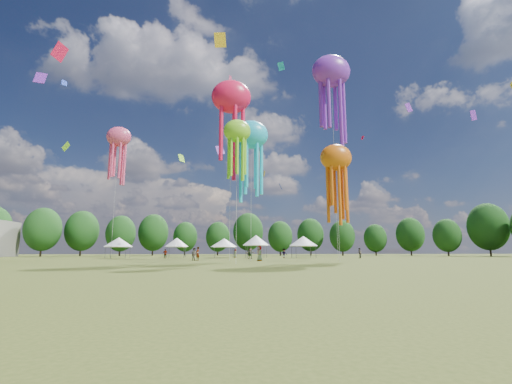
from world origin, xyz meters
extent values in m
plane|color=#384416|center=(0.00, 0.00, 0.00)|extent=(300.00, 300.00, 0.00)
imported|color=gray|center=(-8.38, 35.17, 0.83)|extent=(1.02, 0.99, 1.66)
imported|color=gray|center=(-1.51, 58.09, 0.86)|extent=(0.79, 0.97, 1.71)
imported|color=gray|center=(19.73, 47.29, 0.89)|extent=(0.68, 0.87, 1.78)
imported|color=gray|center=(6.94, 50.95, 0.85)|extent=(1.23, 0.91, 1.70)
imported|color=gray|center=(-14.22, 50.64, 0.81)|extent=(0.98, 0.47, 1.62)
imported|color=gray|center=(0.08, 44.44, 0.89)|extent=(1.66, 0.53, 1.79)
imported|color=gray|center=(-7.91, 35.37, 0.91)|extent=(0.68, 0.79, 1.82)
imported|color=gray|center=(0.07, 32.22, 0.97)|extent=(1.11, 1.10, 1.93)
cylinder|color=#47474C|center=(-24.70, 52.11, 0.97)|extent=(0.08, 0.08, 1.95)
cylinder|color=#47474C|center=(-24.70, 55.58, 0.97)|extent=(0.08, 0.08, 1.95)
cylinder|color=#47474C|center=(-21.24, 52.11, 0.97)|extent=(0.08, 0.08, 1.95)
cylinder|color=#47474C|center=(-21.24, 55.58, 0.97)|extent=(0.08, 0.08, 1.95)
cube|color=white|center=(-22.97, 53.85, 2.00)|extent=(3.86, 3.86, 0.10)
cone|color=white|center=(-22.97, 53.85, 2.88)|extent=(5.02, 5.02, 1.67)
cylinder|color=#47474C|center=(-14.71, 57.02, 1.02)|extent=(0.08, 0.08, 2.03)
cylinder|color=#47474C|center=(-14.71, 60.22, 1.02)|extent=(0.08, 0.08, 2.03)
cylinder|color=#47474C|center=(-11.52, 57.02, 1.02)|extent=(0.08, 0.08, 2.03)
cylinder|color=#47474C|center=(-11.52, 60.22, 1.02)|extent=(0.08, 0.08, 2.03)
cube|color=white|center=(-13.11, 58.62, 2.08)|extent=(3.59, 3.59, 0.10)
cone|color=white|center=(-13.11, 58.62, 3.00)|extent=(4.67, 4.67, 1.74)
cylinder|color=#47474C|center=(-5.66, 55.27, 0.98)|extent=(0.08, 0.08, 1.96)
cylinder|color=#47474C|center=(-5.66, 58.97, 0.98)|extent=(0.08, 0.08, 1.96)
cylinder|color=#47474C|center=(-1.96, 55.27, 0.98)|extent=(0.08, 0.08, 1.96)
cylinder|color=#47474C|center=(-1.96, 58.97, 0.98)|extent=(0.08, 0.08, 1.96)
cube|color=white|center=(-3.81, 57.12, 2.01)|extent=(4.10, 4.10, 0.10)
cone|color=white|center=(-3.81, 57.12, 2.90)|extent=(5.33, 5.33, 1.68)
cylinder|color=#47474C|center=(0.36, 52.19, 1.12)|extent=(0.08, 0.08, 2.24)
cylinder|color=#47474C|center=(0.36, 55.74, 1.12)|extent=(0.08, 0.08, 2.24)
cylinder|color=#47474C|center=(3.91, 52.19, 1.12)|extent=(0.08, 0.08, 2.24)
cylinder|color=#47474C|center=(3.91, 55.74, 1.12)|extent=(0.08, 0.08, 2.24)
cube|color=white|center=(2.13, 53.97, 2.29)|extent=(3.95, 3.95, 0.10)
cone|color=white|center=(2.13, 53.97, 3.30)|extent=(5.14, 5.14, 1.92)
cylinder|color=#47474C|center=(9.13, 50.76, 1.07)|extent=(0.08, 0.08, 2.14)
cylinder|color=#47474C|center=(9.13, 54.48, 1.07)|extent=(0.08, 0.08, 2.14)
cylinder|color=#47474C|center=(12.85, 50.76, 1.07)|extent=(0.08, 0.08, 2.14)
cylinder|color=#47474C|center=(12.85, 54.48, 1.07)|extent=(0.08, 0.08, 2.14)
cube|color=white|center=(10.99, 52.62, 2.19)|extent=(4.12, 4.12, 0.10)
cone|color=white|center=(10.99, 52.62, 3.15)|extent=(5.36, 5.36, 1.83)
ellipsoid|color=#1BC1EC|center=(-1.03, 32.28, 16.77)|extent=(4.57, 3.20, 3.89)
cylinder|color=beige|center=(-1.03, 32.28, 8.39)|extent=(0.03, 0.03, 16.77)
ellipsoid|color=#F61544|center=(-3.74, 33.45, 22.61)|extent=(5.55, 3.88, 4.72)
cylinder|color=beige|center=(-3.74, 33.45, 11.30)|extent=(0.03, 0.03, 22.61)
ellipsoid|color=#DB5F0D|center=(8.91, 27.30, 12.56)|extent=(3.92, 2.74, 3.33)
cylinder|color=beige|center=(8.91, 27.30, 6.28)|extent=(0.03, 0.03, 12.56)
ellipsoid|color=#E84472|center=(-21.80, 45.16, 19.96)|extent=(3.95, 2.77, 3.36)
cylinder|color=beige|center=(-21.80, 45.16, 9.98)|extent=(0.03, 0.03, 19.96)
ellipsoid|color=#88E225|center=(-3.58, 21.55, 13.46)|extent=(2.81, 1.96, 2.38)
cylinder|color=beige|center=(-3.58, 21.55, 6.73)|extent=(0.03, 0.03, 13.46)
ellipsoid|color=purple|center=(12.56, 38.14, 30.00)|extent=(6.25, 4.37, 5.31)
cylinder|color=beige|center=(12.56, 38.14, 15.00)|extent=(0.03, 0.03, 30.00)
cube|color=purple|center=(-4.88, 59.40, 22.38)|extent=(2.10, 1.14, 2.25)
cube|color=#F61544|center=(25.61, 56.79, 25.42)|extent=(0.45, 0.75, 0.96)
cube|color=yellow|center=(3.62, 53.14, 16.06)|extent=(0.23, 1.11, 1.31)
cube|color=#E84472|center=(-2.85, 61.57, 40.00)|extent=(0.76, 0.56, 1.11)
cube|color=purple|center=(24.32, 36.27, 23.59)|extent=(1.57, 0.44, 1.78)
cube|color=#F61544|center=(-24.76, 28.55, 25.05)|extent=(1.49, 1.39, 2.16)
cube|color=yellow|center=(-5.42, 39.02, 34.78)|extent=(2.05, 0.57, 2.50)
cube|color=#88E225|center=(-13.63, 67.07, 22.37)|extent=(1.67, 1.72, 1.91)
cube|color=blue|center=(-28.04, 38.07, 25.59)|extent=(0.72, 0.86, 1.04)
cube|color=#1BC1EC|center=(7.79, 55.98, 40.44)|extent=(1.60, 1.33, 1.62)
cube|color=purple|center=(41.81, 44.14, 26.24)|extent=(1.80, 0.61, 2.19)
cube|color=#DB5F0D|center=(23.07, 62.87, 19.64)|extent=(0.83, 1.11, 1.45)
cube|color=yellow|center=(34.93, 28.20, 23.95)|extent=(0.29, 0.83, 0.98)
cube|color=#88E225|center=(-34.89, 57.13, 21.44)|extent=(0.84, 1.77, 1.94)
cube|color=blue|center=(6.29, 50.27, 13.13)|extent=(0.57, 1.15, 1.27)
cube|color=purple|center=(-23.13, 21.50, 18.14)|extent=(1.05, 0.55, 1.33)
cylinder|color=#38281C|center=(-47.17, 78.19, 1.68)|extent=(0.44, 0.44, 3.36)
ellipsoid|color=#1A4316|center=(-47.17, 78.19, 6.51)|extent=(8.40, 8.40, 10.51)
cylinder|color=#38281C|center=(-40.68, 85.49, 1.71)|extent=(0.44, 0.44, 3.41)
ellipsoid|color=#1A4316|center=(-40.68, 85.49, 6.61)|extent=(8.53, 8.53, 10.66)
cylinder|color=#38281C|center=(-30.60, 85.02, 1.53)|extent=(0.44, 0.44, 3.07)
ellipsoid|color=#1A4316|center=(-30.60, 85.02, 5.94)|extent=(7.66, 7.66, 9.58)
cylinder|color=#38281C|center=(-23.51, 93.33, 1.72)|extent=(0.44, 0.44, 3.43)
ellipsoid|color=#1A4316|center=(-23.51, 93.33, 6.65)|extent=(8.58, 8.58, 10.73)
cylinder|color=#38281C|center=(-14.76, 98.96, 1.47)|extent=(0.44, 0.44, 2.95)
ellipsoid|color=#1A4316|center=(-14.76, 98.96, 5.71)|extent=(7.37, 7.37, 9.21)
cylinder|color=#38281C|center=(-4.70, 95.06, 1.45)|extent=(0.44, 0.44, 2.89)
ellipsoid|color=#1A4316|center=(-4.70, 95.06, 5.61)|extent=(7.23, 7.23, 9.04)
cylinder|color=#38281C|center=(4.91, 99.49, 1.92)|extent=(0.44, 0.44, 3.84)
ellipsoid|color=#1A4316|center=(4.91, 99.49, 7.44)|extent=(9.60, 9.60, 11.99)
cylinder|color=#38281C|center=(13.19, 88.44, 1.42)|extent=(0.44, 0.44, 2.84)
ellipsoid|color=#1A4316|center=(13.19, 88.44, 5.51)|extent=(7.11, 7.11, 8.89)
cylinder|color=#38281C|center=(22.93, 91.04, 1.58)|extent=(0.44, 0.44, 3.16)
ellipsoid|color=#1A4316|center=(22.93, 91.04, 6.13)|extent=(7.91, 7.91, 9.88)
cylinder|color=#38281C|center=(30.69, 85.29, 1.44)|extent=(0.44, 0.44, 2.88)
ellipsoid|color=#1A4316|center=(30.69, 85.29, 5.59)|extent=(7.21, 7.21, 9.01)
cylinder|color=#38281C|center=(41.52, 87.24, 1.31)|extent=(0.44, 0.44, 2.63)
ellipsoid|color=#1A4316|center=(41.52, 87.24, 5.09)|extent=(6.57, 6.57, 8.22)
cylinder|color=#38281C|center=(50.52, 83.73, 1.56)|extent=(0.44, 0.44, 3.13)
ellipsoid|color=#1A4316|center=(50.52, 83.73, 6.06)|extent=(7.81, 7.81, 9.77)
cylinder|color=#38281C|center=(53.64, 71.81, 1.36)|extent=(0.44, 0.44, 2.72)
ellipsoid|color=#1A4316|center=(53.64, 71.81, 5.27)|extent=(6.80, 6.80, 8.50)
cylinder|color=#38281C|center=(62.96, 68.92, 1.90)|extent=(0.44, 0.44, 3.81)
ellipsoid|color=#1A4316|center=(62.96, 68.92, 7.38)|extent=(9.52, 9.52, 11.90)
camera|label=1|loc=(-5.68, -13.35, 1.20)|focal=24.84mm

